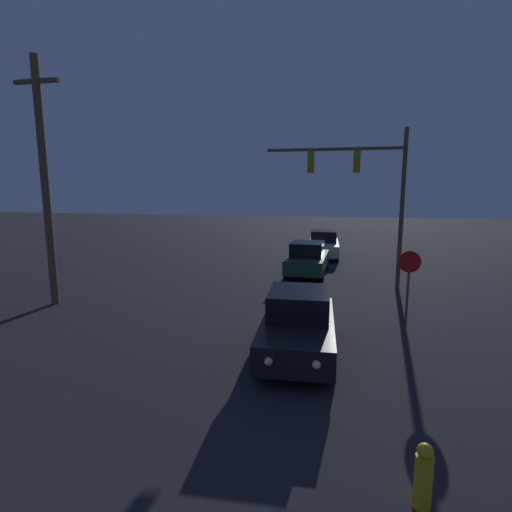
{
  "coord_description": "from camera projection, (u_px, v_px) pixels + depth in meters",
  "views": [
    {
      "loc": [
        2.95,
        0.31,
        4.23
      ],
      "look_at": [
        0.0,
        13.83,
        1.86
      ],
      "focal_mm": 28.0,
      "sensor_mm": 36.0,
      "label": 1
    }
  ],
  "objects": [
    {
      "name": "stop_sign",
      "position": [
        409.0,
        278.0,
        11.38
      ],
      "size": [
        0.62,
        0.07,
        2.47
      ],
      "color": "brown",
      "rests_on": "ground_plane"
    },
    {
      "name": "fire_hydrant",
      "position": [
        424.0,
        476.0,
        5.29
      ],
      "size": [
        0.24,
        0.24,
        0.93
      ],
      "color": "gold",
      "rests_on": "ground_plane"
    },
    {
      "name": "utility_pole",
      "position": [
        45.0,
        180.0,
        14.01
      ],
      "size": [
        1.7,
        0.28,
        8.65
      ],
      "color": "brown",
      "rests_on": "ground_plane"
    },
    {
      "name": "car_near",
      "position": [
        298.0,
        324.0,
        10.17
      ],
      "size": [
        2.0,
        4.26,
        1.65
      ],
      "rotation": [
        0.0,
        0.0,
        3.2
      ],
      "color": "black",
      "rests_on": "ground_plane"
    },
    {
      "name": "car_far",
      "position": [
        323.0,
        245.0,
        24.38
      ],
      "size": [
        1.95,
        4.25,
        1.65
      ],
      "rotation": [
        0.0,
        0.0,
        3.18
      ],
      "color": "beige",
      "rests_on": "ground_plane"
    },
    {
      "name": "car_mid",
      "position": [
        307.0,
        259.0,
        19.53
      ],
      "size": [
        1.93,
        4.24,
        1.65
      ],
      "rotation": [
        0.0,
        0.0,
        -0.03
      ],
      "color": "#1E4728",
      "rests_on": "ground_plane"
    },
    {
      "name": "traffic_signal_mast",
      "position": [
        367.0,
        183.0,
        16.48
      ],
      "size": [
        5.72,
        0.3,
        6.6
      ],
      "color": "brown",
      "rests_on": "ground_plane"
    }
  ]
}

